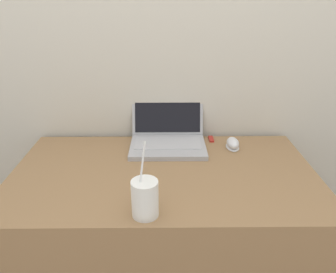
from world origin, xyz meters
name	(u,v)px	position (x,y,z in m)	size (l,w,h in m)	color
wall_back	(163,20)	(0.00, 0.69, 1.25)	(7.00, 0.04, 2.50)	silver
desk	(164,247)	(0.00, 0.32, 0.37)	(1.15, 0.65, 0.74)	#936D47
laptop	(168,133)	(0.02, 0.57, 0.79)	(0.32, 0.30, 0.23)	#ADADB2
drink_cup	(145,198)	(-0.05, 0.06, 0.80)	(0.08, 0.08, 0.23)	white
computer_mouse	(233,144)	(0.30, 0.52, 0.76)	(0.06, 0.09, 0.04)	white
usb_stick	(211,139)	(0.22, 0.61, 0.74)	(0.02, 0.06, 0.01)	#B2261E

